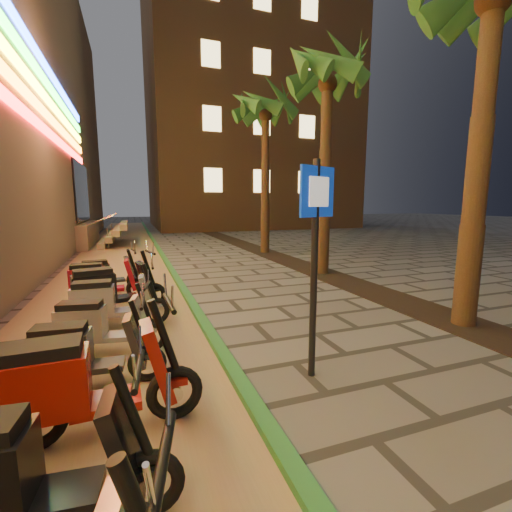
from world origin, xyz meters
name	(u,v)px	position (x,y,z in m)	size (l,w,h in m)	color
ground	(374,440)	(0.00, 0.00, 0.00)	(120.00, 120.00, 0.00)	#474442
parking_strip	(117,269)	(-2.60, 10.00, 0.01)	(3.40, 60.00, 0.01)	#8C7251
green_curb	(168,265)	(-0.90, 10.00, 0.05)	(0.18, 60.00, 0.10)	#27682F
planting_strip	(361,287)	(3.60, 5.00, 0.01)	(1.20, 40.00, 0.02)	black
apartment_block	(243,99)	(9.00, 32.00, 12.50)	(18.00, 16.06, 25.00)	brown
palm_c	(328,83)	(3.60, 7.00, 5.73)	(2.97, 3.02, 6.91)	#472D19
palm_d	(265,116)	(3.60, 12.00, 5.94)	(2.97, 3.02, 7.16)	#472D19
pedestrian_sign	(315,240)	(0.06, 1.28, 1.76)	(0.57, 0.25, 2.72)	black
scooter_4	(16,474)	(-2.81, -0.04, 0.51)	(1.66, 0.61, 1.17)	black
scooter_5	(77,384)	(-2.58, 0.93, 0.56)	(1.84, 0.64, 1.30)	black
scooter_6	(83,353)	(-2.66, 1.91, 0.46)	(1.51, 0.54, 1.06)	black
scooter_7	(99,325)	(-2.57, 2.86, 0.46)	(1.52, 0.66, 1.06)	black
scooter_8	(109,302)	(-2.49, 3.95, 0.50)	(1.63, 0.57, 1.15)	black
scooter_9	(109,289)	(-2.52, 4.75, 0.55)	(1.79, 0.84, 1.26)	black
scooter_10	(100,280)	(-2.77, 5.80, 0.51)	(1.65, 0.58, 1.17)	black
scooter_11	(106,274)	(-2.73, 6.82, 0.46)	(1.51, 0.65, 1.06)	black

